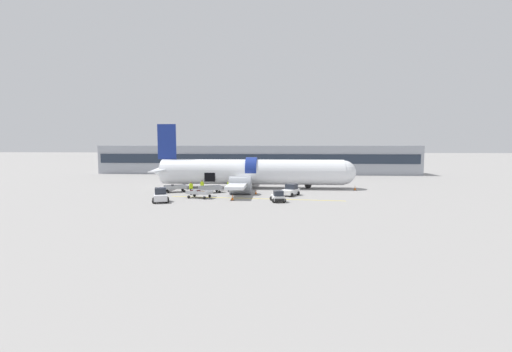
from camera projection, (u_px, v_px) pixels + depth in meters
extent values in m
plane|color=gray|center=(239.00, 194.00, 49.60)|extent=(500.00, 500.00, 0.00)
cube|color=yellow|center=(255.00, 199.00, 45.07)|extent=(23.16, 2.45, 0.01)
cube|color=#9EA3AD|center=(257.00, 159.00, 84.40)|extent=(76.88, 8.24, 6.84)
cube|color=#232D3D|center=(255.00, 159.00, 80.22)|extent=(75.34, 0.16, 2.19)
cylinder|color=white|center=(252.00, 172.00, 55.78)|extent=(29.60, 4.07, 4.07)
sphere|color=white|center=(344.00, 172.00, 54.71)|extent=(3.87, 3.87, 3.87)
cone|color=white|center=(163.00, 171.00, 56.85)|extent=(4.68, 3.75, 3.75)
cylinder|color=navy|center=(252.00, 170.00, 55.71)|extent=(1.78, 4.08, 4.08)
cube|color=navy|center=(167.00, 142.00, 56.35)|extent=(3.05, 0.28, 5.76)
cube|color=white|center=(159.00, 171.00, 53.36)|extent=(1.04, 6.86, 0.20)
cube|color=white|center=(173.00, 168.00, 60.18)|extent=(1.04, 6.86, 0.20)
cube|color=white|center=(239.00, 183.00, 49.28)|extent=(2.47, 12.25, 0.40)
cube|color=white|center=(248.00, 175.00, 62.66)|extent=(2.47, 12.25, 0.40)
cylinder|color=gray|center=(240.00, 185.00, 48.84)|extent=(3.10, 2.59, 2.59)
cylinder|color=gray|center=(250.00, 176.00, 63.10)|extent=(3.10, 2.59, 2.59)
cube|color=black|center=(210.00, 177.00, 54.32)|extent=(1.70, 0.12, 1.40)
cylinder|color=#56565B|center=(308.00, 182.00, 55.26)|extent=(0.22, 0.22, 1.08)
sphere|color=black|center=(308.00, 185.00, 55.31)|extent=(1.09, 1.09, 1.09)
cylinder|color=#56565B|center=(231.00, 183.00, 53.42)|extent=(0.22, 0.22, 1.08)
sphere|color=black|center=(231.00, 187.00, 53.47)|extent=(1.09, 1.09, 1.09)
cylinder|color=#56565B|center=(236.00, 180.00, 58.85)|extent=(0.22, 0.22, 1.08)
sphere|color=black|center=(236.00, 183.00, 58.90)|extent=(1.09, 1.09, 1.09)
cube|color=silver|center=(161.00, 197.00, 42.14)|extent=(2.32, 2.83, 0.73)
cube|color=#232833|center=(160.00, 191.00, 42.48)|extent=(1.64, 1.49, 0.79)
cube|color=black|center=(161.00, 197.00, 43.37)|extent=(1.39, 0.60, 0.37)
sphere|color=black|center=(167.00, 199.00, 43.17)|extent=(0.56, 0.56, 0.56)
sphere|color=black|center=(154.00, 199.00, 42.77)|extent=(0.56, 0.56, 0.56)
sphere|color=black|center=(167.00, 201.00, 41.58)|extent=(0.56, 0.56, 0.56)
sphere|color=black|center=(154.00, 201.00, 41.17)|extent=(0.56, 0.56, 0.56)
cube|color=white|center=(278.00, 197.00, 42.66)|extent=(1.76, 2.67, 0.55)
cube|color=#232833|center=(278.00, 193.00, 42.18)|extent=(1.31, 1.30, 0.64)
cube|color=black|center=(280.00, 200.00, 41.40)|extent=(1.19, 0.34, 0.27)
sphere|color=black|center=(274.00, 201.00, 41.78)|extent=(0.56, 0.56, 0.56)
sphere|color=black|center=(284.00, 200.00, 41.93)|extent=(0.56, 0.56, 0.56)
sphere|color=black|center=(272.00, 198.00, 43.44)|extent=(0.56, 0.56, 0.56)
sphere|color=black|center=(281.00, 198.00, 43.58)|extent=(0.56, 0.56, 0.56)
cube|color=white|center=(290.00, 192.00, 47.72)|extent=(2.86, 3.49, 0.63)
cube|color=#232833|center=(291.00, 186.00, 48.11)|extent=(1.87, 1.87, 0.71)
cube|color=black|center=(295.00, 191.00, 49.08)|extent=(1.36, 0.78, 0.32)
sphere|color=black|center=(298.00, 193.00, 48.23)|extent=(0.56, 0.56, 0.56)
sphere|color=black|center=(288.00, 192.00, 49.03)|extent=(0.56, 0.56, 0.56)
sphere|color=black|center=(292.00, 195.00, 46.45)|extent=(0.56, 0.56, 0.56)
sphere|color=black|center=(281.00, 194.00, 47.25)|extent=(0.56, 0.56, 0.56)
cube|color=#999BA0|center=(210.00, 190.00, 50.38)|extent=(3.60, 2.75, 0.05)
cube|color=#999BA0|center=(221.00, 187.00, 50.99)|extent=(0.68, 1.26, 0.55)
cube|color=#999BA0|center=(212.00, 188.00, 49.75)|extent=(2.94, 1.54, 0.55)
cube|color=#999BA0|center=(209.00, 187.00, 50.96)|extent=(2.94, 1.54, 0.55)
cube|color=#333338|center=(224.00, 190.00, 51.22)|extent=(0.84, 0.48, 0.06)
sphere|color=black|center=(219.00, 192.00, 50.23)|extent=(0.40, 0.40, 0.40)
sphere|color=black|center=(217.00, 190.00, 51.49)|extent=(0.40, 0.40, 0.40)
sphere|color=black|center=(204.00, 193.00, 49.32)|extent=(0.40, 0.40, 0.40)
sphere|color=black|center=(201.00, 191.00, 50.59)|extent=(0.40, 0.40, 0.40)
cube|color=#14472D|center=(210.00, 188.00, 50.35)|extent=(0.49, 0.35, 0.34)
cube|color=#14472D|center=(205.00, 188.00, 50.04)|extent=(0.53, 0.34, 0.46)
cube|color=black|center=(214.00, 188.00, 50.61)|extent=(0.49, 0.36, 0.47)
cube|color=#999BA0|center=(175.00, 188.00, 51.18)|extent=(3.72, 2.92, 0.05)
cube|color=#999BA0|center=(186.00, 186.00, 51.75)|extent=(0.76, 1.53, 0.41)
cube|color=#999BA0|center=(176.00, 187.00, 50.42)|extent=(2.97, 1.45, 0.41)
cube|color=#999BA0|center=(175.00, 186.00, 51.90)|extent=(2.97, 1.45, 0.41)
cube|color=#333338|center=(190.00, 189.00, 51.96)|extent=(0.85, 0.46, 0.06)
sphere|color=black|center=(184.00, 191.00, 50.86)|extent=(0.40, 0.40, 0.40)
sphere|color=black|center=(182.00, 190.00, 52.40)|extent=(0.40, 0.40, 0.40)
sphere|color=black|center=(168.00, 192.00, 50.03)|extent=(0.40, 0.40, 0.40)
sphere|color=black|center=(167.00, 190.00, 51.57)|extent=(0.40, 0.40, 0.40)
cube|color=olive|center=(178.00, 187.00, 51.49)|extent=(0.43, 0.34, 0.28)
cube|color=#2D2D33|center=(173.00, 186.00, 51.21)|extent=(0.42, 0.32, 0.55)
cube|color=#B7BABF|center=(199.00, 193.00, 45.51)|extent=(3.59, 2.35, 0.05)
cube|color=#B7BABF|center=(210.00, 192.00, 44.96)|extent=(0.46, 1.51, 0.37)
cube|color=#B7BABF|center=(196.00, 193.00, 44.79)|extent=(3.14, 0.90, 0.37)
cube|color=#B7BABF|center=(202.00, 191.00, 46.19)|extent=(3.14, 0.90, 0.37)
cube|color=#333338|center=(214.00, 196.00, 44.85)|extent=(0.89, 0.31, 0.06)
sphere|color=black|center=(204.00, 198.00, 44.44)|extent=(0.40, 0.40, 0.40)
sphere|color=black|center=(210.00, 196.00, 45.90)|extent=(0.40, 0.40, 0.40)
sphere|color=black|center=(189.00, 197.00, 45.20)|extent=(0.40, 0.40, 0.40)
sphere|color=black|center=(195.00, 195.00, 46.65)|extent=(0.40, 0.40, 0.40)
cube|color=olive|center=(203.00, 192.00, 45.01)|extent=(0.50, 0.36, 0.37)
cube|color=#4C1E1E|center=(199.00, 192.00, 45.21)|extent=(0.51, 0.29, 0.47)
cube|color=#4C1E1E|center=(191.00, 192.00, 45.60)|extent=(0.39, 0.29, 0.42)
cylinder|color=black|center=(191.00, 192.00, 48.48)|extent=(0.46, 0.46, 0.89)
cylinder|color=#B7E019|center=(191.00, 186.00, 48.41)|extent=(0.59, 0.59, 0.70)
sphere|color=brown|center=(191.00, 183.00, 48.37)|extent=(0.25, 0.25, 0.25)
cylinder|color=#B7E019|center=(190.00, 187.00, 48.24)|extent=(0.19, 0.19, 0.65)
cylinder|color=#B7E019|center=(193.00, 186.00, 48.60)|extent=(0.19, 0.19, 0.65)
cylinder|color=black|center=(229.00, 189.00, 51.61)|extent=(0.41, 0.41, 0.80)
cylinder|color=#B7E019|center=(229.00, 184.00, 51.55)|extent=(0.52, 0.52, 0.63)
sphere|color=#9E7556|center=(229.00, 182.00, 51.51)|extent=(0.22, 0.22, 0.22)
cylinder|color=#B7E019|center=(230.00, 185.00, 51.41)|extent=(0.17, 0.17, 0.58)
cylinder|color=#B7E019|center=(228.00, 185.00, 51.70)|extent=(0.17, 0.17, 0.58)
cylinder|color=#2D2D33|center=(202.00, 188.00, 52.84)|extent=(0.32, 0.32, 0.78)
cylinder|color=#B7E019|center=(202.00, 184.00, 52.77)|extent=(0.41, 0.41, 0.61)
sphere|color=brown|center=(202.00, 181.00, 52.74)|extent=(0.22, 0.22, 0.22)
cylinder|color=#B7E019|center=(203.00, 184.00, 52.79)|extent=(0.13, 0.13, 0.56)
cylinder|color=#B7E019|center=(201.00, 184.00, 52.77)|extent=(0.13, 0.13, 0.56)
cube|color=black|center=(355.00, 190.00, 53.26)|extent=(0.48, 0.48, 0.03)
cone|color=orange|center=(355.00, 188.00, 53.23)|extent=(0.35, 0.35, 0.72)
cylinder|color=white|center=(355.00, 188.00, 53.22)|extent=(0.20, 0.20, 0.09)
cube|color=black|center=(232.00, 200.00, 43.69)|extent=(0.47, 0.47, 0.03)
cone|color=orange|center=(232.00, 197.00, 43.65)|extent=(0.35, 0.35, 0.76)
cylinder|color=white|center=(232.00, 197.00, 43.65)|extent=(0.20, 0.20, 0.09)
cube|color=black|center=(256.00, 194.00, 49.02)|extent=(0.44, 0.44, 0.03)
cone|color=orange|center=(256.00, 192.00, 48.99)|extent=(0.33, 0.33, 0.62)
cylinder|color=white|center=(256.00, 192.00, 48.99)|extent=(0.19, 0.19, 0.07)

